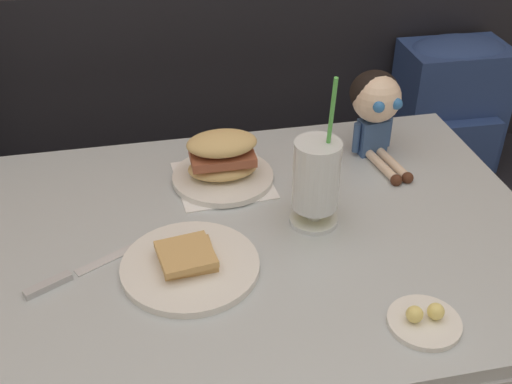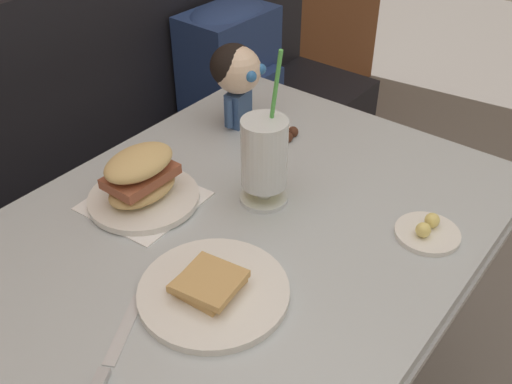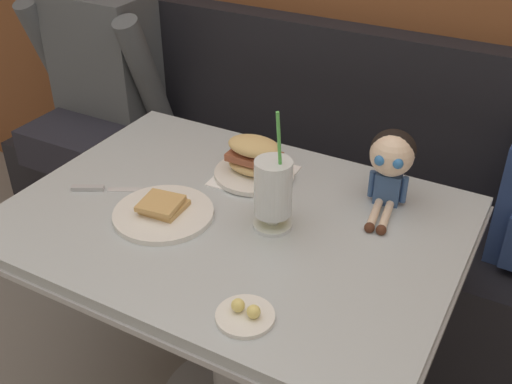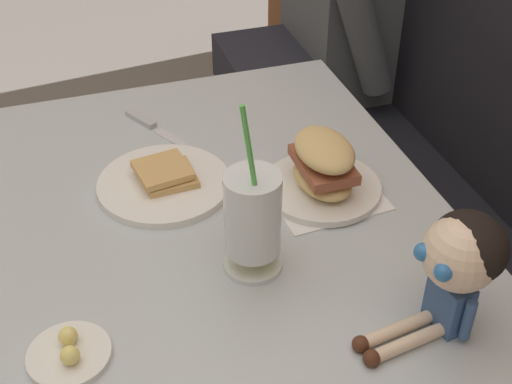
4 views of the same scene
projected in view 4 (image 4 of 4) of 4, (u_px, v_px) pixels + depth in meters
booth_bench at (492, 309)px, 1.62m from camera, size 2.60×0.48×1.00m
diner_table at (231, 306)px, 1.33m from camera, size 1.11×0.81×0.74m
toast_plate at (164, 182)px, 1.30m from camera, size 0.25×0.25×0.04m
milkshake_glass at (253, 219)px, 1.07m from camera, size 0.10×0.10×0.32m
sandwich_plate at (323, 171)px, 1.27m from camera, size 0.22×0.22×0.12m
butter_saucer at (69, 353)px, 0.98m from camera, size 0.12×0.12×0.04m
butter_knife at (151, 125)px, 1.47m from camera, size 0.22×0.13×0.01m
seated_doll at (459, 259)px, 0.96m from camera, size 0.13×0.23×0.20m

